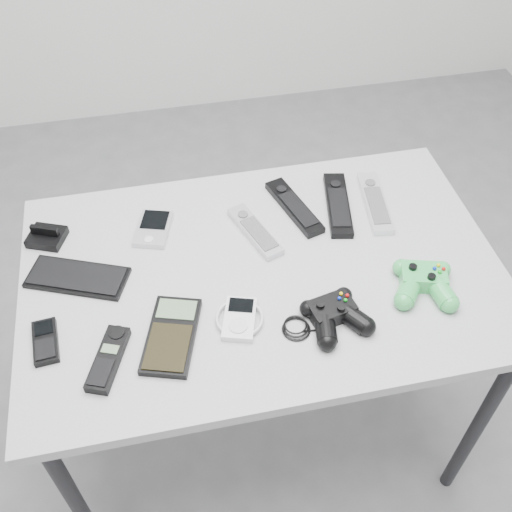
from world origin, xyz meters
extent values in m
plane|color=slate|center=(0.00, 0.00, 0.00)|extent=(3.50, 3.50, 0.00)
cube|color=#97989A|center=(-0.04, -0.05, 0.71)|extent=(1.09, 0.70, 0.03)
cylinder|color=black|center=(-0.53, -0.36, 0.35)|extent=(0.03, 0.03, 0.70)
cylinder|color=black|center=(0.46, -0.36, 0.35)|extent=(0.03, 0.03, 0.70)
cylinder|color=black|center=(-0.53, 0.25, 0.35)|extent=(0.03, 0.03, 0.70)
cylinder|color=black|center=(0.46, 0.25, 0.35)|extent=(0.03, 0.03, 0.70)
cube|color=black|center=(-0.45, 0.00, 0.73)|extent=(0.24, 0.17, 0.01)
cube|color=black|center=(-0.52, 0.14, 0.75)|extent=(0.10, 0.10, 0.04)
cube|color=#BBBBC3|center=(-0.27, 0.12, 0.74)|extent=(0.11, 0.14, 0.02)
cube|color=#BBBBC3|center=(-0.03, 0.06, 0.74)|extent=(0.11, 0.19, 0.02)
cube|color=black|center=(0.08, 0.12, 0.74)|extent=(0.11, 0.22, 0.02)
cube|color=black|center=(0.19, 0.11, 0.74)|extent=(0.10, 0.23, 0.02)
cube|color=silver|center=(0.28, 0.10, 0.74)|extent=(0.08, 0.22, 0.02)
cube|color=black|center=(-0.51, -0.16, 0.74)|extent=(0.06, 0.11, 0.02)
cube|color=black|center=(-0.39, -0.23, 0.74)|extent=(0.10, 0.16, 0.02)
cube|color=black|center=(-0.26, -0.20, 0.74)|extent=(0.15, 0.21, 0.02)
cube|color=silver|center=(-0.12, -0.19, 0.74)|extent=(0.13, 0.13, 0.02)
camera|label=1|loc=(-0.24, -0.93, 1.75)|focal=42.00mm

